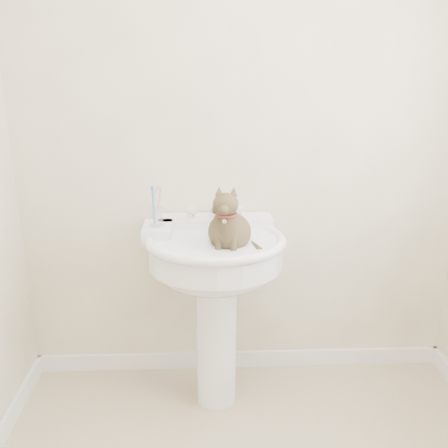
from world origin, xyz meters
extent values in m
cube|color=white|center=(0.00, 1.09, 0.04)|extent=(2.20, 0.02, 0.09)
cylinder|color=white|center=(-0.14, 0.80, 0.34)|extent=(0.19, 0.19, 0.68)
cylinder|color=white|center=(-0.14, 0.80, 0.79)|extent=(0.60, 0.60, 0.13)
ellipsoid|color=white|center=(-0.14, 0.80, 0.72)|extent=(0.55, 0.48, 0.22)
torus|color=white|center=(-0.14, 0.80, 0.85)|extent=(0.64, 0.64, 0.04)
cube|color=white|center=(-0.14, 1.02, 0.86)|extent=(0.56, 0.15, 0.06)
cube|color=white|center=(-0.40, 0.89, 0.86)|extent=(0.13, 0.20, 0.06)
cylinder|color=silver|center=(-0.14, 0.97, 0.92)|extent=(0.05, 0.05, 0.05)
cylinder|color=silver|center=(-0.14, 0.92, 0.95)|extent=(0.04, 0.04, 0.14)
sphere|color=white|center=(-0.25, 0.99, 0.94)|extent=(0.06, 0.06, 0.06)
sphere|color=white|center=(-0.03, 0.99, 0.94)|extent=(0.06, 0.06, 0.06)
cube|color=orange|center=(-0.09, 1.06, 0.91)|extent=(0.09, 0.06, 0.03)
cylinder|color=silver|center=(-0.40, 0.87, 0.90)|extent=(0.07, 0.07, 0.01)
cylinder|color=white|center=(-0.40, 0.87, 0.94)|extent=(0.06, 0.06, 0.09)
cylinder|color=#3575CE|center=(-0.42, 0.87, 0.99)|extent=(0.01, 0.01, 0.17)
cylinder|color=silver|center=(-0.40, 0.87, 0.99)|extent=(0.01, 0.01, 0.17)
cylinder|color=pink|center=(-0.39, 0.87, 0.99)|extent=(0.01, 0.01, 0.17)
ellipsoid|color=brown|center=(-0.08, 0.76, 0.90)|extent=(0.19, 0.22, 0.17)
ellipsoid|color=brown|center=(-0.08, 0.69, 0.95)|extent=(0.12, 0.12, 0.16)
ellipsoid|color=brown|center=(-0.08, 0.66, 1.05)|extent=(0.11, 0.10, 0.10)
cone|color=brown|center=(-0.11, 0.68, 1.10)|extent=(0.04, 0.04, 0.04)
cone|color=brown|center=(-0.05, 0.68, 1.10)|extent=(0.04, 0.04, 0.04)
cylinder|color=brown|center=(0.02, 0.78, 0.84)|extent=(0.03, 0.03, 0.20)
torus|color=maroon|center=(-0.08, 0.67, 1.01)|extent=(0.09, 0.09, 0.01)
camera|label=1|loc=(-0.19, -1.29, 1.60)|focal=40.00mm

